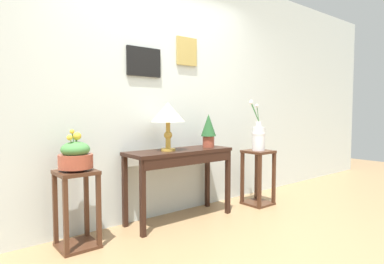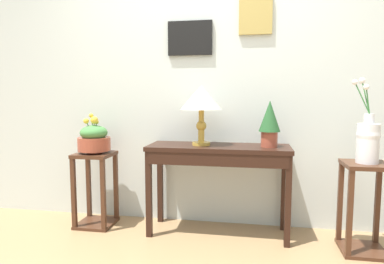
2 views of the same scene
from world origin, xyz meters
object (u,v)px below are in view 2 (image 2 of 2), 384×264
Objects in this scene: pedestal_stand_right at (364,208)px; pedestal_stand_left at (96,189)px; table_lamp at (201,100)px; console_table at (218,159)px; potted_plant_on_console at (270,121)px; planter_bowl_wide_left at (94,139)px; flower_vase_tall_right at (368,138)px.

pedestal_stand_left is at bearing 176.24° from pedestal_stand_right.
console_table is at bearing -9.33° from table_lamp.
potted_plant_on_console is 0.93m from pedestal_stand_right.
planter_bowl_wide_left is 0.56× the size of flower_vase_tall_right.
planter_bowl_wide_left reaches higher than pedestal_stand_left.
potted_plant_on_console is at bearing -0.38° from table_lamp.
planter_bowl_wide_left is at bearing -179.24° from table_lamp.
table_lamp reaches higher than console_table.
potted_plant_on_console is at bearing 167.57° from flower_vase_tall_right.
console_table is 1.76× the size of pedestal_stand_left.
console_table is 1.11m from flower_vase_tall_right.
planter_bowl_wide_left is (-1.49, -0.01, -0.17)m from potted_plant_on_console.
potted_plant_on_console is 0.55× the size of pedestal_stand_right.
console_table is at bearing -0.58° from planter_bowl_wide_left.
pedestal_stand_right is at bearing -3.76° from pedestal_stand_left.
console_table is 1.72× the size of pedestal_stand_right.
console_table is 1.14m from pedestal_stand_right.
flower_vase_tall_right is (0.68, -0.15, -0.10)m from potted_plant_on_console.
potted_plant_on_console reaches higher than planter_bowl_wide_left.
table_lamp is 1.23m from pedestal_stand_left.
planter_bowl_wide_left reaches higher than console_table.
pedestal_stand_left is at bearing -179.26° from table_lamp.
flower_vase_tall_right is at bearing 134.07° from pedestal_stand_right.
table_lamp is at bearing 172.82° from pedestal_stand_right.
planter_bowl_wide_left is at bearing 176.25° from pedestal_stand_right.
planter_bowl_wide_left reaches higher than pedestal_stand_right.
table_lamp is at bearing 0.74° from pedestal_stand_left.
table_lamp is 0.57m from potted_plant_on_console.
table_lamp is 1.41× the size of planter_bowl_wide_left.
pedestal_stand_right reaches higher than pedestal_stand_left.
pedestal_stand_left is at bearing 60.07° from planter_bowl_wide_left.
table_lamp reaches higher than planter_bowl_wide_left.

